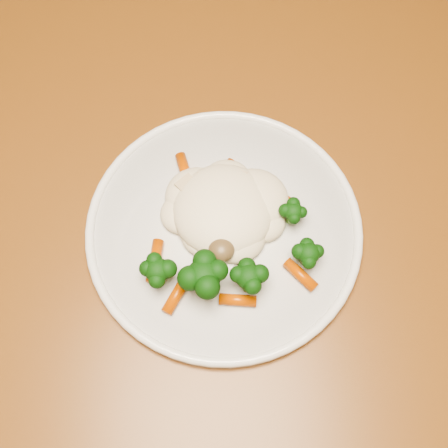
% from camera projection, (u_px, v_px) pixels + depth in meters
% --- Properties ---
extents(dining_table, '(1.46, 1.19, 0.75)m').
position_uv_depth(dining_table, '(235.00, 260.00, 0.71)').
color(dining_table, brown).
rests_on(dining_table, ground).
extents(plate, '(0.30, 0.30, 0.01)m').
position_uv_depth(plate, '(224.00, 229.00, 0.61)').
color(plate, white).
rests_on(plate, dining_table).
extents(meal, '(0.19, 0.19, 0.05)m').
position_uv_depth(meal, '(225.00, 226.00, 0.59)').
color(meal, '#F8ECC7').
rests_on(meal, plate).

